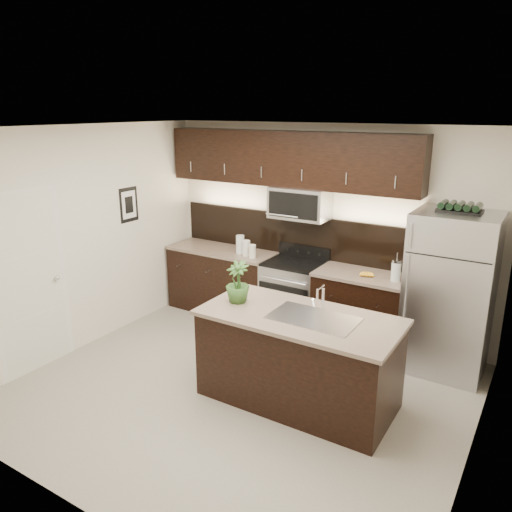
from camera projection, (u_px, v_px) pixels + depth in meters
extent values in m
plane|color=gray|center=(240.00, 390.00, 5.30)|extent=(4.50, 4.50, 0.00)
cube|color=silver|center=(323.00, 229.00, 6.55)|extent=(4.50, 0.02, 2.70)
cube|color=silver|center=(72.00, 350.00, 3.29)|extent=(4.50, 0.02, 2.70)
cube|color=silver|center=(85.00, 239.00, 6.05)|extent=(0.02, 4.00, 2.70)
cube|color=silver|center=(486.00, 318.00, 3.79)|extent=(0.02, 4.00, 2.70)
cube|color=white|center=(238.00, 128.00, 4.53)|extent=(4.50, 4.00, 0.02)
cube|color=silver|center=(31.00, 285.00, 5.48)|extent=(0.04, 0.80, 2.02)
sphere|color=silver|center=(57.00, 278.00, 5.73)|extent=(0.06, 0.06, 0.06)
cube|color=black|center=(129.00, 205.00, 6.57)|extent=(0.01, 0.32, 0.46)
cube|color=white|center=(129.00, 205.00, 6.57)|extent=(0.00, 0.24, 0.36)
cube|color=black|center=(223.00, 281.00, 7.27)|extent=(1.57, 0.62, 0.90)
cube|color=black|center=(362.00, 311.00, 6.20)|extent=(1.16, 0.62, 0.90)
cube|color=#B2B2B7|center=(294.00, 297.00, 6.68)|extent=(0.76, 0.62, 0.90)
cube|color=black|center=(295.00, 263.00, 6.55)|extent=(0.76, 0.60, 0.03)
cube|color=tan|center=(222.00, 250.00, 7.13)|extent=(1.59, 0.65, 0.04)
cube|color=tan|center=(365.00, 276.00, 6.06)|extent=(1.18, 0.65, 0.04)
cube|color=black|center=(292.00, 234.00, 6.80)|extent=(3.49, 0.02, 0.56)
cube|color=#B2B2B7|center=(300.00, 203.00, 6.41)|extent=(0.76, 0.40, 0.40)
cube|color=black|center=(288.00, 159.00, 6.38)|extent=(3.49, 0.33, 0.70)
cube|color=black|center=(298.00, 360.00, 5.00)|extent=(1.90, 0.90, 0.90)
cube|color=tan|center=(299.00, 317.00, 4.86)|extent=(1.96, 0.96, 0.04)
cube|color=silver|center=(313.00, 318.00, 4.78)|extent=(0.84, 0.50, 0.01)
cylinder|color=silver|center=(323.00, 300.00, 4.92)|extent=(0.03, 0.03, 0.24)
cylinder|color=silver|center=(321.00, 288.00, 4.82)|extent=(0.02, 0.14, 0.02)
cylinder|color=silver|center=(317.00, 295.00, 4.78)|extent=(0.02, 0.02, 0.10)
cube|color=#B2B2B7|center=(450.00, 293.00, 5.51)|extent=(0.88, 0.79, 1.82)
cube|color=black|center=(460.00, 211.00, 5.25)|extent=(0.45, 0.28, 0.03)
cylinder|color=black|center=(443.00, 204.00, 5.32)|extent=(0.08, 0.26, 0.08)
cylinder|color=black|center=(452.00, 205.00, 5.27)|extent=(0.08, 0.26, 0.08)
cylinder|color=black|center=(460.00, 206.00, 5.23)|extent=(0.08, 0.26, 0.08)
cylinder|color=black|center=(469.00, 207.00, 5.19)|extent=(0.08, 0.26, 0.08)
cylinder|color=black|center=(478.00, 208.00, 5.14)|extent=(0.08, 0.26, 0.08)
imported|color=#2F5421|center=(238.00, 282.00, 5.13)|extent=(0.26, 0.26, 0.44)
cylinder|color=silver|center=(240.00, 244.00, 6.88)|extent=(0.12, 0.12, 0.25)
cylinder|color=silver|center=(246.00, 248.00, 6.78)|extent=(0.11, 0.11, 0.21)
cylinder|color=silver|center=(252.00, 251.00, 6.68)|extent=(0.10, 0.10, 0.18)
cylinder|color=silver|center=(396.00, 272.00, 5.79)|extent=(0.11, 0.11, 0.22)
cylinder|color=silver|center=(397.00, 262.00, 5.75)|extent=(0.12, 0.12, 0.02)
cylinder|color=silver|center=(397.00, 257.00, 5.74)|extent=(0.01, 0.01, 0.09)
ellipsoid|color=gold|center=(363.00, 274.00, 5.98)|extent=(0.21, 0.18, 0.05)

